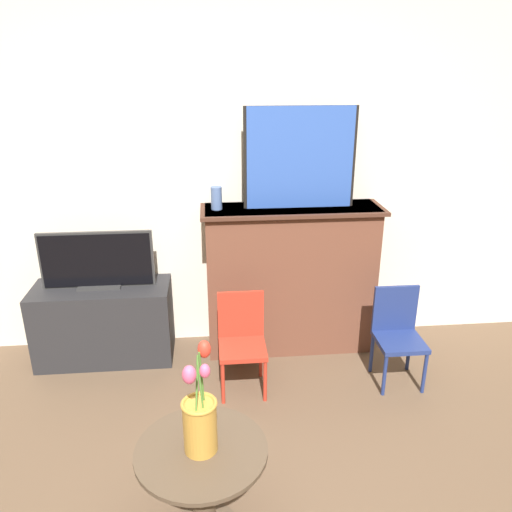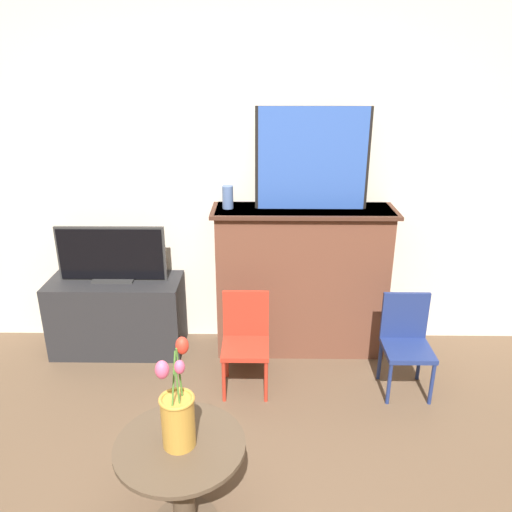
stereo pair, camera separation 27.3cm
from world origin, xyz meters
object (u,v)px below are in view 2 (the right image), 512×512
(tv_monitor, at_px, (111,255))
(chair_red, at_px, (246,336))
(vase_tulips, at_px, (178,414))
(painting, at_px, (312,159))
(chair_blue, at_px, (406,338))

(tv_monitor, distance_m, chair_red, 1.10)
(vase_tulips, bearing_deg, painting, 66.99)
(painting, distance_m, vase_tulips, 1.87)
(painting, relative_size, chair_blue, 1.17)
(tv_monitor, xyz_separation_m, chair_blue, (1.96, -0.44, -0.39))
(tv_monitor, height_order, chair_red, tv_monitor)
(chair_red, relative_size, chair_blue, 1.00)
(painting, distance_m, chair_blue, 1.29)
(painting, relative_size, tv_monitor, 0.99)
(painting, bearing_deg, tv_monitor, -178.12)
(chair_blue, relative_size, vase_tulips, 1.27)
(painting, xyz_separation_m, tv_monitor, (-1.37, -0.04, -0.66))
(tv_monitor, distance_m, vase_tulips, 1.68)
(chair_red, height_order, vase_tulips, vase_tulips)
(vase_tulips, bearing_deg, chair_red, 77.59)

